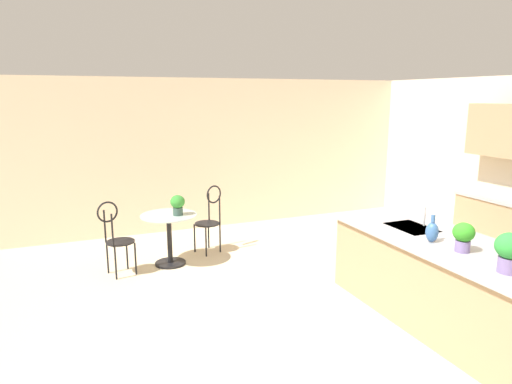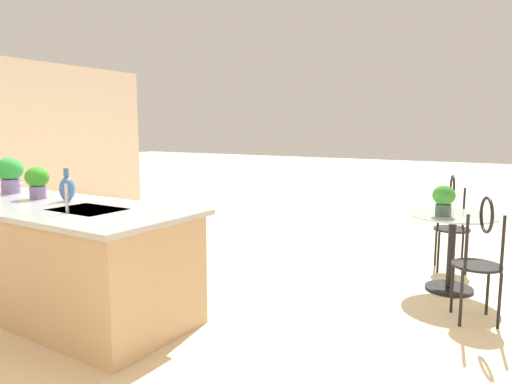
% 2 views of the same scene
% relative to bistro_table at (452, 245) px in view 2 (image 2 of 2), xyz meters
% --- Properties ---
extents(ground_plane, '(40.00, 40.00, 0.00)m').
position_rel_bistro_table_xyz_m(ground_plane, '(2.55, 1.47, -0.45)').
color(ground_plane, beige).
extents(kitchen_island, '(2.80, 1.06, 0.92)m').
position_rel_bistro_table_xyz_m(kitchen_island, '(2.85, 2.32, 0.02)').
color(kitchen_island, tan).
rests_on(kitchen_island, ground).
extents(bistro_table, '(0.80, 0.80, 0.74)m').
position_rel_bistro_table_xyz_m(bistro_table, '(0.00, 0.00, 0.00)').
color(bistro_table, black).
rests_on(bistro_table, ground).
extents(chair_near_window, '(0.50, 0.52, 1.04)m').
position_rel_bistro_table_xyz_m(chair_near_window, '(-0.32, 0.70, 0.13)').
color(chair_near_window, black).
rests_on(chair_near_window, ground).
extents(chair_by_island, '(0.47, 0.52, 1.04)m').
position_rel_bistro_table_xyz_m(chair_by_island, '(0.13, -0.74, 0.13)').
color(chair_by_island, black).
rests_on(chair_by_island, ground).
extents(sink_faucet, '(0.02, 0.02, 0.22)m').
position_rel_bistro_table_xyz_m(sink_faucet, '(2.30, 2.50, 0.58)').
color(sink_faucet, '#B2B5BA').
rests_on(sink_faucet, kitchen_island).
extents(potted_plant_on_table, '(0.20, 0.20, 0.29)m').
position_rel_bistro_table_xyz_m(potted_plant_on_table, '(0.07, 0.12, 0.46)').
color(potted_plant_on_table, '#385147').
rests_on(potted_plant_on_table, bistro_table).
extents(potted_plant_counter_far, '(0.25, 0.25, 0.35)m').
position_rel_bistro_table_xyz_m(potted_plant_counter_far, '(3.70, 2.13, 0.67)').
color(potted_plant_counter_far, '#7A669E').
rests_on(potted_plant_counter_far, kitchen_island).
extents(potted_plant_counter_near, '(0.21, 0.21, 0.29)m').
position_rel_bistro_table_xyz_m(potted_plant_counter_near, '(3.15, 2.19, 0.64)').
color(potted_plant_counter_near, '#7A669E').
rests_on(potted_plant_counter_near, kitchen_island).
extents(vase_on_counter, '(0.13, 0.13, 0.29)m').
position_rel_bistro_table_xyz_m(vase_on_counter, '(2.80, 2.14, 0.58)').
color(vase_on_counter, '#386099').
rests_on(vase_on_counter, kitchen_island).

